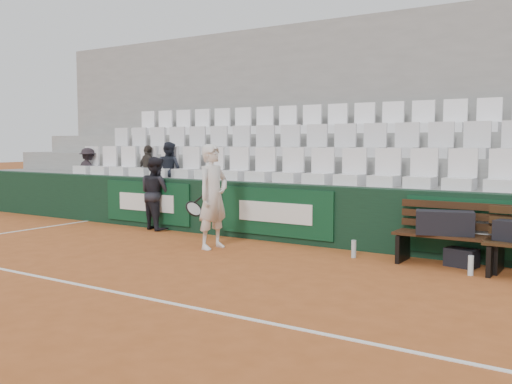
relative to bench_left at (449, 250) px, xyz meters
The scene contains 20 objects.
ground 4.48m from the bench_left, 128.86° to the right, with size 80.00×80.00×0.00m, color #AB5626.
court_baseline 4.48m from the bench_left, 128.86° to the right, with size 18.00×0.06×0.01m, color white.
back_barrier 2.80m from the bench_left, 169.58° to the left, with size 18.00×0.34×1.00m.
grandstand_tier_front 3.04m from the bench_left, 157.96° to the left, with size 18.00×0.95×1.00m, color gray.
grandstand_tier_mid 3.54m from the bench_left, 143.39° to the left, with size 18.00×0.95×1.45m, color gray.
grandstand_tier_back 4.20m from the bench_left, 132.77° to the left, with size 18.00×0.95×1.90m, color #979794.
grandstand_rear_wall 5.02m from the bench_left, 127.49° to the left, with size 18.00×0.30×4.40m, color gray.
seat_row_front 3.16m from the bench_left, 161.09° to the left, with size 11.90×0.44×0.63m, color white.
seat_row_mid 3.73m from the bench_left, 145.76° to the left, with size 11.90×0.44×0.63m, color silver.
seat_row_back 4.48m from the bench_left, 134.47° to the left, with size 11.90×0.44×0.63m, color white.
bench_left is the anchor object (origin of this frame).
sports_bag_left 0.40m from the bench_left, 137.35° to the right, with size 0.76×0.33×0.33m, color black.
sports_bag_ground 0.20m from the bench_left, 25.36° to the left, with size 0.42×0.26×0.26m, color black.
water_bottle_near 1.36m from the bench_left, behind, with size 0.07×0.07×0.26m, color #AEBEC5.
water_bottle_far 0.56m from the bench_left, 45.94° to the right, with size 0.07×0.07×0.26m, color silver.
tennis_player 3.69m from the bench_left, 169.04° to the right, with size 0.73×0.65×1.69m.
ball_kid 5.77m from the bench_left, behind, with size 0.70×0.54×1.44m, color black.
spectator_a 8.67m from the bench_left, behind, with size 0.67×0.39×1.04m, color black.
spectator_b 6.81m from the bench_left, behind, with size 0.65×0.27×1.11m, color #36302B.
spectator_c 6.25m from the bench_left, behind, with size 0.57×0.45×1.18m, color #202430.
Camera 1 is at (4.80, -4.51, 1.72)m, focal length 40.00 mm.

